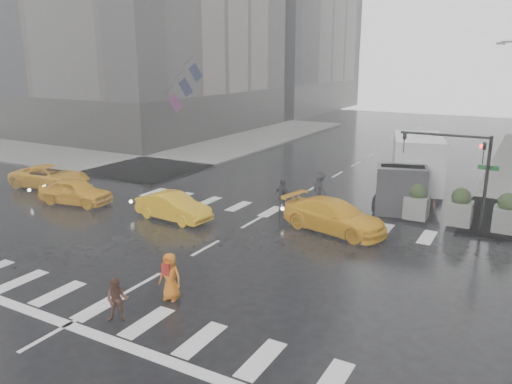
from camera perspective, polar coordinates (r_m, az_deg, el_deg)
The scene contains 17 objects.
ground at distance 21.53m, azimuth -5.77°, elevation -6.38°, with size 120.00×120.00×0.00m, color black.
sidewalk_nw at distance 46.63m, azimuth -13.18°, elevation 5.05°, with size 35.00×35.00×0.15m, color slate.
road_markings at distance 21.53m, azimuth -5.77°, elevation -6.37°, with size 18.00×48.00×0.01m, color silver, non-canonical shape.
traffic_signal_pole at distance 24.92m, azimuth 22.75°, elevation 3.17°, with size 4.45×0.42×4.50m.
planter_west at distance 25.89m, azimuth 17.92°, elevation -1.06°, with size 1.10×1.10×1.80m.
planter_mid at distance 25.61m, azimuth 22.29°, elevation -1.64°, with size 1.10×1.10×1.80m.
planter_east at distance 25.48m, azimuth 26.73°, elevation -2.22°, with size 1.10×1.10×1.80m.
flag_cluster at distance 43.96m, azimuth -8.35°, elevation 12.01°, with size 2.87×3.06×4.69m.
pedestrian_brown at distance 16.11m, azimuth -15.59°, elevation -11.79°, with size 0.69×0.54×1.42m, color #49281A.
pedestrian_orange at distance 17.04m, azimuth -9.80°, elevation -9.48°, with size 0.87×0.64×1.63m.
pedestrian_far_a at distance 25.90m, azimuth 3.08°, elevation -0.50°, with size 1.06×0.65×1.81m, color black.
pedestrian_far_b at distance 27.71m, azimuth 7.32°, elevation 0.44°, with size 1.18×0.65×1.83m, color black.
taxi_front at distance 29.34m, azimuth -19.94°, elevation 0.06°, with size 1.69×4.19×1.43m, color #FAAF0D.
taxi_mid at distance 25.22m, azimuth -9.42°, elevation -1.68°, with size 1.42×4.08×1.34m, color #FAAF0D.
taxi_rear at distance 23.51m, azimuth 8.96°, elevation -2.73°, with size 2.07×4.49×1.48m, color #FAAF0D.
taxi_far at distance 33.70m, azimuth -22.46°, elevation 1.64°, with size 2.31×4.43×1.39m, color #FAAF0D.
box_truck at distance 28.78m, azimuth 17.47°, elevation 2.51°, with size 2.56×6.84×3.63m.
Camera 1 is at (11.64, -16.34, 7.83)m, focal length 35.00 mm.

